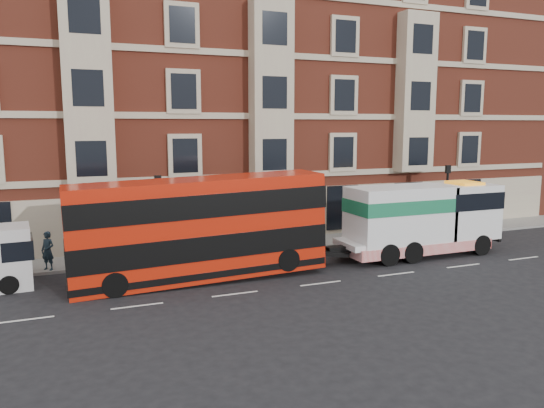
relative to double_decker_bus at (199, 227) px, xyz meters
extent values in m
plane|color=black|center=(4.82, -2.60, -2.45)|extent=(120.00, 120.00, 0.00)
cube|color=slate|center=(4.82, 4.90, -2.38)|extent=(90.00, 3.00, 0.15)
cube|color=brown|center=(5.32, 12.40, 6.55)|extent=(45.00, 12.00, 18.00)
cylinder|color=black|center=(-1.18, 3.60, -0.30)|extent=(0.14, 0.14, 4.00)
cube|color=black|center=(-1.18, 3.60, 1.80)|extent=(0.35, 0.15, 0.50)
cylinder|color=black|center=(16.82, 3.60, -0.30)|extent=(0.14, 0.14, 4.00)
cube|color=black|center=(16.82, 3.60, 1.80)|extent=(0.35, 0.15, 0.50)
cube|color=red|center=(0.00, 0.00, -0.06)|extent=(11.39, 2.54, 4.47)
cube|color=black|center=(0.00, 0.00, -0.72)|extent=(11.43, 2.60, 1.07)
cube|color=black|center=(0.00, 0.00, 1.11)|extent=(11.43, 2.60, 1.02)
cylinder|color=black|center=(-3.86, -1.15, -1.92)|extent=(1.06, 0.33, 1.06)
cylinder|color=black|center=(-3.86, 1.15, -1.92)|extent=(1.06, 0.33, 1.06)
cylinder|color=black|center=(3.86, -1.15, -1.62)|extent=(1.06, 0.33, 1.06)
cylinder|color=black|center=(3.86, 1.15, -1.62)|extent=(1.06, 0.33, 1.06)
cube|color=white|center=(12.00, 0.00, -1.48)|extent=(9.15, 2.34, 0.30)
cube|color=white|center=(14.95, 0.00, -0.16)|extent=(3.25, 2.54, 2.95)
cube|color=white|center=(10.78, 0.00, -0.11)|extent=(5.49, 2.54, 2.95)
cube|color=#186D46|center=(10.78, 0.00, 0.40)|extent=(5.54, 2.58, 0.71)
cube|color=red|center=(11.80, 0.00, -1.84)|extent=(8.13, 2.60, 0.56)
cylinder|color=black|center=(15.25, -1.15, -1.89)|extent=(1.12, 0.36, 1.12)
cylinder|color=black|center=(15.25, 1.15, -1.89)|extent=(1.12, 0.36, 1.12)
cylinder|color=black|center=(10.78, -1.15, -1.89)|extent=(1.12, 0.41, 1.12)
cylinder|color=black|center=(10.78, 1.15, -1.89)|extent=(1.12, 0.41, 1.12)
cylinder|color=black|center=(9.36, -1.15, -1.89)|extent=(1.12, 0.41, 1.12)
cylinder|color=black|center=(9.36, 1.15, -1.89)|extent=(1.12, 0.41, 1.12)
cylinder|color=black|center=(-7.93, 0.94, -2.06)|extent=(0.80, 0.31, 0.79)
cylinder|color=black|center=(-8.07, 2.91, -2.06)|extent=(0.80, 0.31, 0.79)
imported|color=#192732|center=(-6.44, 3.76, -1.37)|extent=(0.81, 0.77, 1.86)
camera|label=1|loc=(-5.67, -22.96, 4.55)|focal=35.00mm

